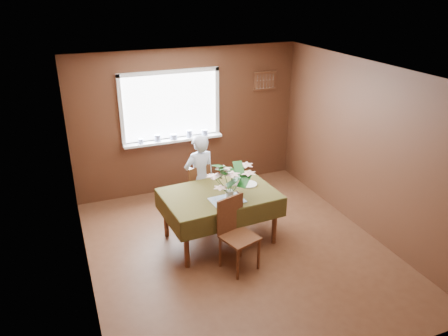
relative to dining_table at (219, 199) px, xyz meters
name	(u,v)px	position (x,y,z in m)	size (l,w,h in m)	color
floor	(238,251)	(0.14, -0.37, -0.67)	(4.50, 4.50, 0.00)	#502D1B
ceiling	(241,73)	(0.14, -0.37, 1.83)	(4.50, 4.50, 0.00)	white
wall_back	(188,121)	(0.14, 1.88, 0.58)	(4.00, 4.00, 0.00)	brown
wall_front	(344,267)	(0.14, -2.62, 0.58)	(4.00, 4.00, 0.00)	brown
wall_left	(79,195)	(-1.86, -0.37, 0.58)	(4.50, 4.50, 0.00)	brown
wall_right	(366,149)	(2.14, -0.37, 0.58)	(4.50, 4.50, 0.00)	brown
window_assembly	(172,118)	(-0.15, 1.82, 0.68)	(1.72, 0.20, 1.22)	white
spoon_rack	(265,81)	(1.59, 1.84, 1.18)	(0.44, 0.05, 0.33)	brown
dining_table	(219,199)	(0.00, 0.00, 0.00)	(1.64, 1.18, 0.77)	brown
chair_far	(196,188)	(-0.09, 0.78, -0.17)	(0.46, 0.46, 0.90)	brown
chair_near	(235,230)	(-0.03, -0.65, -0.14)	(0.52, 0.52, 0.97)	brown
seated_woman	(200,178)	(-0.05, 0.72, 0.03)	(0.51, 0.34, 1.40)	white
flower_bouquet	(230,179)	(0.06, -0.24, 0.40)	(0.55, 0.55, 0.48)	white
side_plate	(248,184)	(0.49, 0.10, 0.10)	(0.26, 0.26, 0.01)	white
table_knife	(240,195)	(0.23, -0.18, 0.10)	(0.02, 0.24, 0.00)	silver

